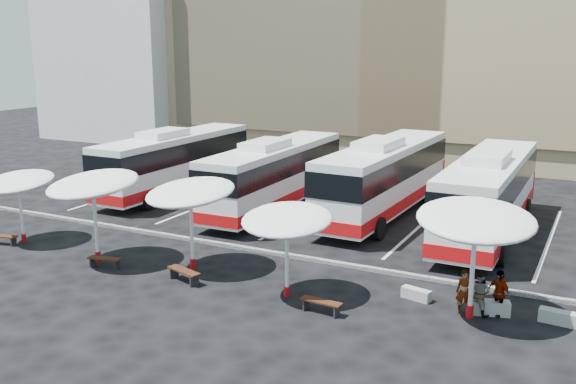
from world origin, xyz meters
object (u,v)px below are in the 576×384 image
at_px(sunshade_4, 476,220).
at_px(wood_bench_0, 3,238).
at_px(sunshade_0, 18,182).
at_px(passenger_0, 464,292).
at_px(passenger_1, 480,292).
at_px(bus_3, 489,192).
at_px(passenger_2, 499,293).
at_px(sunshade_3, 287,220).
at_px(bus_0, 175,160).
at_px(sunshade_1, 93,185).
at_px(wood_bench_3, 321,303).
at_px(bus_1, 275,173).
at_px(conc_bench_0, 416,294).
at_px(conc_bench_2, 558,317).
at_px(sunshade_2, 190,193).
at_px(bus_2, 385,175).
at_px(wood_bench_2, 184,273).
at_px(conc_bench_1, 490,308).
at_px(wood_bench_1, 104,260).

distance_m(sunshade_4, wood_bench_0, 20.78).
bearing_deg(sunshade_0, passenger_0, 3.01).
bearing_deg(passenger_1, sunshade_0, 23.93).
relative_size(bus_3, passenger_2, 8.10).
bearing_deg(sunshade_3, bus_0, 139.29).
xyz_separation_m(sunshade_1, wood_bench_3, (10.48, -0.58, -2.95)).
relative_size(bus_1, conc_bench_0, 11.69).
bearing_deg(conc_bench_2, passenger_1, -169.31).
height_order(sunshade_0, sunshade_4, sunshade_4).
bearing_deg(wood_bench_3, sunshade_2, 165.39).
relative_size(sunshade_1, conc_bench_0, 4.45).
bearing_deg(sunshade_1, bus_2, 56.98).
bearing_deg(passenger_2, conc_bench_2, 40.86).
height_order(sunshade_2, sunshade_3, sunshade_2).
bearing_deg(bus_1, passenger_1, -36.99).
distance_m(wood_bench_2, wood_bench_3, 5.87).
bearing_deg(sunshade_0, passenger_2, 3.79).
bearing_deg(bus_0, bus_1, -5.62).
xyz_separation_m(bus_0, sunshade_0, (-0.24, -11.31, 0.79)).
bearing_deg(bus_0, sunshade_3, -40.25).
xyz_separation_m(bus_1, wood_bench_2, (2.16, -11.39, -1.64)).
bearing_deg(wood_bench_3, sunshade_0, 175.82).
bearing_deg(wood_bench_2, passenger_1, 10.65).
bearing_deg(conc_bench_1, bus_1, 144.97).
relative_size(sunshade_1, passenger_1, 2.97).
relative_size(wood_bench_0, wood_bench_2, 0.89).
bearing_deg(conc_bench_0, passenger_1, -8.68).
bearing_deg(wood_bench_1, wood_bench_0, 177.69).
bearing_deg(wood_bench_1, sunshade_1, 149.72).
bearing_deg(sunshade_0, wood_bench_1, -9.93).
relative_size(wood_bench_2, wood_bench_3, 1.09).
height_order(bus_2, passenger_1, bus_2).
distance_m(bus_1, wood_bench_2, 11.71).
distance_m(wood_bench_0, passenger_2, 21.41).
bearing_deg(sunshade_2, sunshade_0, -176.55).
height_order(passenger_0, passenger_1, passenger_1).
bearing_deg(conc_bench_0, bus_1, 139.40).
height_order(sunshade_2, passenger_1, sunshade_2).
relative_size(bus_0, bus_1, 1.00).
relative_size(sunshade_2, passenger_1, 2.82).
height_order(bus_3, wood_bench_3, bus_3).
distance_m(wood_bench_1, conc_bench_0, 12.47).
bearing_deg(conc_bench_0, sunshade_2, -173.97).
distance_m(bus_1, bus_2, 5.96).
distance_m(bus_2, wood_bench_3, 13.53).
height_order(bus_3, passenger_0, bus_3).
distance_m(wood_bench_3, passenger_2, 5.93).
height_order(bus_2, conc_bench_0, bus_2).
height_order(wood_bench_3, conc_bench_0, wood_bench_3).
relative_size(sunshade_0, conc_bench_1, 2.54).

